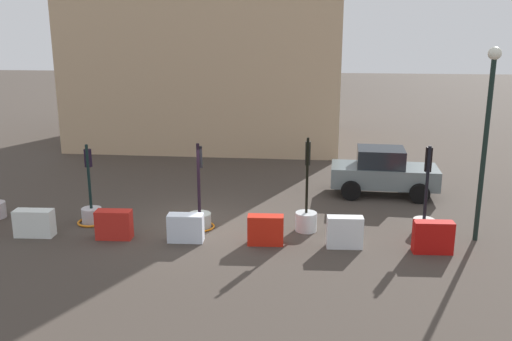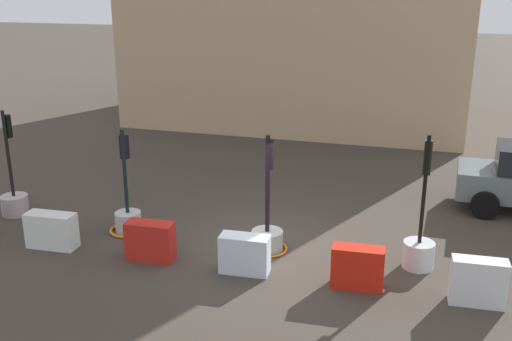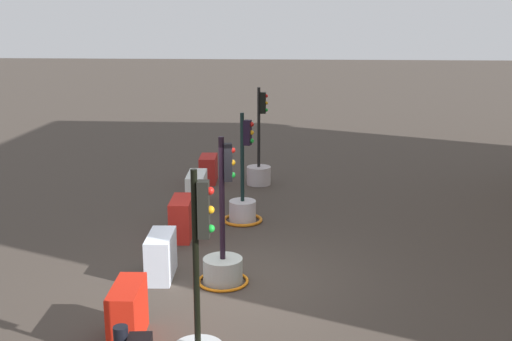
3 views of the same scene
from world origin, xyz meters
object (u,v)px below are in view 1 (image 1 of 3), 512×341
object	(u,v)px
car_grey_saloon	(383,172)
traffic_light_2	(200,215)
construction_barrier_5	(345,232)
traffic_light_1	(92,211)
street_lamp_post	(487,123)
construction_barrier_1	(34,223)
traffic_light_4	(424,216)
construction_barrier_4	(266,230)
construction_barrier_2	(114,225)
construction_barrier_3	(186,228)
traffic_light_3	(306,215)
construction_barrier_6	(433,237)

from	to	relation	value
car_grey_saloon	traffic_light_2	bearing A→B (deg)	-145.20
construction_barrier_5	car_grey_saloon	world-z (taller)	car_grey_saloon
traffic_light_1	street_lamp_post	distance (m)	12.18
construction_barrier_1	street_lamp_post	bearing A→B (deg)	4.81
traffic_light_1	traffic_light_4	xyz separation A→B (m)	(10.36, 0.17, 0.16)
construction_barrier_4	car_grey_saloon	xyz separation A→B (m)	(3.89, 5.36, 0.43)
construction_barrier_1	construction_barrier_5	xyz separation A→B (m)	(9.17, 0.11, 0.05)
traffic_light_1	construction_barrier_5	bearing A→B (deg)	-8.49
traffic_light_4	construction_barrier_5	size ratio (longest dim) A/B	2.64
construction_barrier_4	construction_barrier_2	bearing A→B (deg)	-179.57
street_lamp_post	car_grey_saloon	bearing A→B (deg)	116.90
construction_barrier_3	construction_barrier_5	distance (m)	4.58
traffic_light_1	traffic_light_2	distance (m)	3.51
construction_barrier_4	street_lamp_post	xyz separation A→B (m)	(6.11, 0.99, 3.04)
construction_barrier_2	car_grey_saloon	size ratio (longest dim) A/B	0.27
traffic_light_4	construction_barrier_4	distance (m)	4.87
construction_barrier_2	traffic_light_3	bearing A→B (deg)	12.75
traffic_light_2	construction_barrier_1	size ratio (longest dim) A/B	2.31
construction_barrier_3	construction_barrier_4	xyz separation A→B (m)	(2.34, 0.02, 0.02)
traffic_light_2	traffic_light_3	distance (m)	3.31
traffic_light_3	construction_barrier_5	size ratio (longest dim) A/B	2.83
traffic_light_4	construction_barrier_6	xyz separation A→B (m)	(-0.03, -1.47, -0.11)
traffic_light_1	construction_barrier_4	distance (m)	5.80
construction_barrier_5	car_grey_saloon	distance (m)	5.62
traffic_light_2	construction_barrier_2	distance (m)	2.61
construction_barrier_1	car_grey_saloon	size ratio (longest dim) A/B	0.29
traffic_light_2	construction_barrier_4	bearing A→B (deg)	-27.97
traffic_light_2	construction_barrier_6	world-z (taller)	traffic_light_2
traffic_light_1	construction_barrier_2	world-z (taller)	traffic_light_1
construction_barrier_3	car_grey_saloon	bearing A→B (deg)	40.82
traffic_light_2	construction_barrier_4	xyz separation A→B (m)	(2.17, -1.15, 0.03)
construction_barrier_6	street_lamp_post	xyz separation A→B (m)	(1.45, 1.11, 3.02)
traffic_light_2	construction_barrier_5	distance (m)	4.56
construction_barrier_1	car_grey_saloon	world-z (taller)	car_grey_saloon
traffic_light_3	car_grey_saloon	size ratio (longest dim) A/B	0.74
construction_barrier_5	construction_barrier_6	distance (m)	2.41
construction_barrier_4	construction_barrier_5	xyz separation A→B (m)	(2.25, 0.00, 0.02)
traffic_light_3	street_lamp_post	world-z (taller)	street_lamp_post
construction_barrier_2	construction_barrier_4	xyz separation A→B (m)	(4.49, 0.03, 0.00)
traffic_light_2	construction_barrier_5	world-z (taller)	traffic_light_2
construction_barrier_5	construction_barrier_4	bearing A→B (deg)	-179.89
construction_barrier_2	construction_barrier_6	size ratio (longest dim) A/B	0.97
traffic_light_2	construction_barrier_3	world-z (taller)	traffic_light_2
traffic_light_1	street_lamp_post	bearing A→B (deg)	-0.95
construction_barrier_4	street_lamp_post	world-z (taller)	street_lamp_post
construction_barrier_2	construction_barrier_5	distance (m)	6.73
traffic_light_3	traffic_light_4	size ratio (longest dim) A/B	1.07
construction_barrier_3	construction_barrier_5	world-z (taller)	construction_barrier_5
construction_barrier_2	street_lamp_post	size ratio (longest dim) A/B	0.19
traffic_light_4	construction_barrier_2	size ratio (longest dim) A/B	2.56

